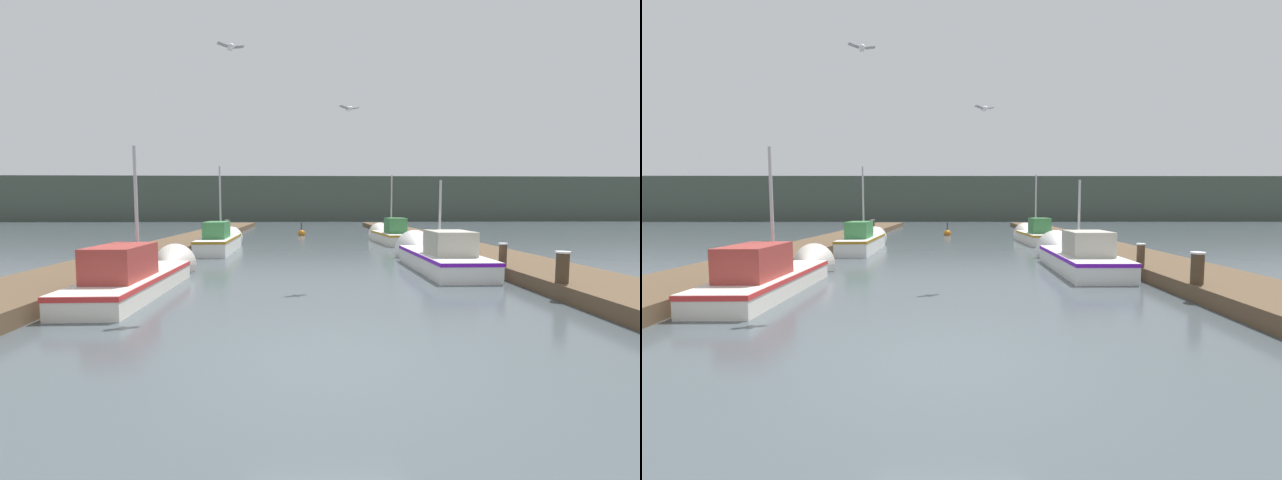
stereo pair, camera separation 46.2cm
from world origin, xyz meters
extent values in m
plane|color=#424C51|center=(0.00, 0.00, 0.00)|extent=(200.00, 200.00, 0.00)
cube|color=brown|center=(-6.49, 16.00, 0.18)|extent=(2.49, 40.00, 0.36)
cube|color=brown|center=(6.49, 16.00, 0.18)|extent=(2.49, 40.00, 0.36)
cube|color=#424C42|center=(0.00, 55.86, 2.82)|extent=(120.00, 16.00, 5.63)
cube|color=silver|center=(-4.38, 4.45, 0.24)|extent=(1.42, 4.86, 0.48)
cube|color=red|center=(-4.38, 4.45, 0.42)|extent=(1.46, 4.89, 0.10)
cone|color=silver|center=(-4.41, 7.36, 0.24)|extent=(1.32, 0.98, 1.31)
cube|color=#99332D|center=(-4.38, 3.84, 0.85)|extent=(1.02, 1.83, 0.74)
cylinder|color=#B2B2B7|center=(-4.38, 4.81, 1.99)|extent=(0.08, 0.08, 3.02)
cube|color=silver|center=(4.05, 7.78, 0.29)|extent=(1.71, 4.94, 0.59)
cube|color=#6613BA|center=(4.05, 7.78, 0.53)|extent=(1.74, 4.98, 0.10)
cone|color=silver|center=(4.04, 10.78, 0.29)|extent=(1.61, 1.07, 1.60)
cube|color=#B2AD9E|center=(4.05, 7.16, 0.95)|extent=(1.21, 1.55, 0.73)
cylinder|color=#B2B2B7|center=(4.05, 8.15, 1.74)|extent=(0.08, 0.08, 2.31)
cube|color=silver|center=(-4.19, 13.62, 0.33)|extent=(1.42, 4.99, 0.66)
cube|color=#9F7118|center=(-4.19, 13.62, 0.60)|extent=(1.45, 5.02, 0.10)
cone|color=silver|center=(-4.26, 16.58, 0.33)|extent=(1.26, 1.00, 1.24)
cube|color=#387A42|center=(-4.17, 13.00, 1.01)|extent=(0.96, 1.72, 0.71)
cylinder|color=#B2B2B7|center=(-4.20, 13.99, 2.25)|extent=(0.08, 0.08, 3.18)
cube|color=silver|center=(4.40, 17.41, 0.30)|extent=(1.69, 4.47, 0.60)
cube|color=#B4801A|center=(4.40, 17.41, 0.54)|extent=(1.73, 4.50, 0.10)
cone|color=silver|center=(4.25, 20.07, 0.30)|extent=(1.43, 1.02, 1.38)
cube|color=#387A42|center=(4.43, 16.86, 1.00)|extent=(1.02, 1.33, 0.80)
cylinder|color=#B2B2B7|center=(4.38, 17.74, 2.16)|extent=(0.08, 0.08, 3.13)
cylinder|color=#473523|center=(5.24, 6.19, 0.50)|extent=(0.21, 0.21, 0.99)
cylinder|color=silver|center=(5.24, 6.19, 1.01)|extent=(0.25, 0.25, 0.04)
cylinder|color=#473523|center=(5.43, 3.69, 0.52)|extent=(0.27, 0.27, 1.03)
cylinder|color=silver|center=(5.43, 3.69, 1.05)|extent=(0.31, 0.31, 0.04)
cylinder|color=#473523|center=(-5.41, 22.12, 0.54)|extent=(0.25, 0.25, 1.08)
cylinder|color=silver|center=(-5.41, 22.12, 1.10)|extent=(0.28, 0.28, 0.04)
sphere|color=#BF6513|center=(-0.60, 23.60, 0.13)|extent=(0.48, 0.48, 0.48)
cylinder|color=black|center=(-0.60, 23.60, 0.63)|extent=(0.06, 0.06, 0.50)
ellipsoid|color=white|center=(-1.86, 3.58, 5.36)|extent=(0.24, 0.31, 0.12)
cube|color=gray|center=(-1.99, 3.53, 5.38)|extent=(0.30, 0.21, 0.07)
cube|color=gray|center=(-1.73, 3.63, 5.38)|extent=(0.30, 0.21, 0.07)
ellipsoid|color=white|center=(0.83, 5.85, 4.62)|extent=(0.25, 0.31, 0.12)
cube|color=gray|center=(0.71, 5.78, 4.64)|extent=(0.30, 0.23, 0.07)
cube|color=gray|center=(0.95, 5.91, 4.64)|extent=(0.30, 0.23, 0.07)
camera|label=1|loc=(-0.32, -5.61, 2.12)|focal=24.00mm
camera|label=2|loc=(0.14, -5.62, 2.12)|focal=24.00mm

